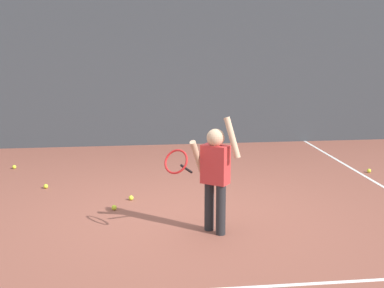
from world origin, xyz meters
name	(u,v)px	position (x,y,z in m)	size (l,w,h in m)	color
ground_plane	(183,215)	(0.00, 0.00, 0.00)	(20.00, 20.00, 0.00)	brown
court_line_sideline	(379,184)	(3.11, 1.00, 0.00)	(0.05, 9.00, 0.00)	white
back_fence_windscreen	(159,66)	(0.00, 4.46, 1.63)	(13.60, 0.08, 3.25)	#383D42
fence_post_1	(159,62)	(0.00, 4.52, 1.70)	(0.09, 0.09, 3.40)	slate
tennis_player	(214,171)	(0.28, -0.65, 0.73)	(0.89, 0.51, 1.35)	#232326
tennis_ball_1	(369,171)	(3.27, 1.70, 0.03)	(0.07, 0.07, 0.07)	#CCE033
tennis_ball_3	(114,208)	(-0.87, 0.29, 0.03)	(0.07, 0.07, 0.07)	#CCE033
tennis_ball_4	(131,198)	(-0.64, 0.68, 0.03)	(0.07, 0.07, 0.07)	#CCE033
tennis_ball_5	(46,186)	(-1.89, 1.41, 0.03)	(0.07, 0.07, 0.07)	#CCE033
tennis_ball_6	(14,167)	(-2.60, 2.68, 0.03)	(0.07, 0.07, 0.07)	#CCE033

